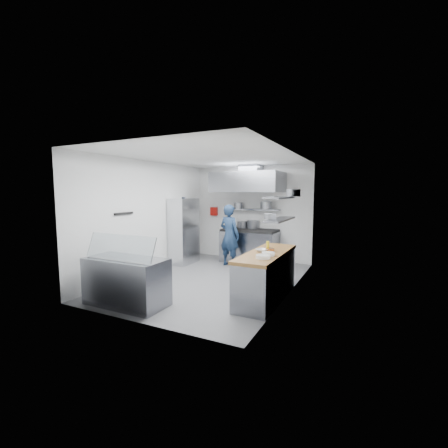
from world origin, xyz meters
The scene contains 35 objects.
floor centered at (0.00, 0.00, 0.00)m, with size 5.00×5.00×0.00m, color #545456.
ceiling centered at (0.00, 0.00, 2.80)m, with size 5.00×5.00×0.00m, color silver.
wall_back centered at (0.00, 2.50, 1.40)m, with size 3.60×0.02×2.80m, color white.
wall_front centered at (0.00, -2.50, 1.40)m, with size 3.60×0.02×2.80m, color white.
wall_left centered at (-1.80, 0.00, 1.40)m, with size 5.00×0.02×2.80m, color white.
wall_right centered at (1.80, 0.00, 1.40)m, with size 5.00×0.02×2.80m, color white.
gas_range centered at (0.10, 2.10, 0.45)m, with size 1.60×0.80×0.90m, color gray.
cooktop centered at (0.10, 2.10, 0.93)m, with size 1.57×0.78×0.06m, color black.
stock_pot_left centered at (-0.23, 2.31, 1.06)m, with size 0.29×0.29×0.20m, color slate.
stock_pot_mid centered at (0.08, 2.39, 1.08)m, with size 0.37×0.37×0.24m, color slate.
over_range_shelf centered at (0.10, 2.34, 1.52)m, with size 1.60×0.30×0.04m, color gray.
shelf_pot_a centered at (-0.37, 2.35, 1.63)m, with size 0.27×0.27×0.18m, color slate.
shelf_pot_b centered at (0.54, 2.21, 1.65)m, with size 0.31×0.31×0.22m, color slate.
extractor_hood centered at (0.10, 1.93, 2.30)m, with size 1.90×1.15×0.55m, color gray.
hood_duct centered at (0.10, 2.15, 2.68)m, with size 0.55×0.55×0.24m, color slate.
red_firebox centered at (-1.25, 2.44, 1.42)m, with size 0.22×0.10×0.26m, color #AB120D.
chef centered at (-0.23, 1.43, 0.85)m, with size 0.62×0.41×1.69m, color #172A47.
wire_rack centered at (-1.53, 1.14, 0.93)m, with size 0.50×0.90×1.85m, color silver.
rack_bin_a centered at (-1.53, 0.94, 0.80)m, with size 0.16×0.20×0.18m, color white.
rack_bin_b centered at (-1.53, 1.39, 1.30)m, with size 0.15×0.19×0.17m, color yellow.
rack_jar centered at (-1.48, 1.06, 1.80)m, with size 0.11×0.11×0.18m, color black.
knife_strip centered at (-1.78, -0.90, 1.55)m, with size 0.04×0.55×0.05m, color black.
prep_counter_base centered at (1.48, -0.60, 0.42)m, with size 0.62×2.00×0.84m, color gray.
prep_counter_top centered at (1.48, -0.60, 0.87)m, with size 0.65×2.04×0.06m, color #956232.
plate_stack_a centered at (1.59, -1.15, 0.93)m, with size 0.25×0.25×0.06m, color white.
plate_stack_b centered at (1.60, -0.89, 0.93)m, with size 0.23×0.23×0.06m, color white.
copper_pan centered at (1.52, -0.52, 0.93)m, with size 0.17×0.17×0.06m, color #B66933.
squeeze_bottle centered at (1.45, -0.43, 0.99)m, with size 0.06×0.06×0.18m, color yellow.
mixing_bowl centered at (1.39, -0.61, 0.93)m, with size 0.22×0.22×0.05m, color white.
wall_shelf_lower centered at (1.64, -0.30, 1.50)m, with size 0.30×1.30×0.04m, color gray.
wall_shelf_upper centered at (1.64, -0.30, 1.92)m, with size 0.30×1.30×0.04m, color gray.
shelf_pot_c centered at (1.50, -0.50, 1.57)m, with size 0.23×0.23×0.10m, color slate.
shelf_pot_d centered at (1.82, 0.01, 2.01)m, with size 0.27×0.27×0.14m, color slate.
display_case centered at (-0.69, -2.00, 0.42)m, with size 1.50×0.70×0.85m, color gray.
display_glass centered at (-0.69, -2.12, 1.07)m, with size 1.47×0.02×0.45m, color silver.
Camera 1 is at (3.18, -5.94, 2.02)m, focal length 24.00 mm.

